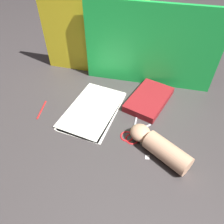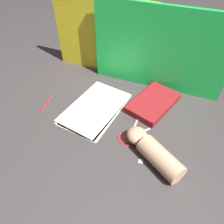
{
  "view_description": "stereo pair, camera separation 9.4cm",
  "coord_description": "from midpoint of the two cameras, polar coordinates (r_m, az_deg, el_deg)",
  "views": [
    {
      "loc": [
        0.31,
        -0.6,
        0.72
      ],
      "look_at": [
        0.07,
        0.03,
        0.06
      ],
      "focal_mm": 35.0,
      "sensor_mm": 36.0,
      "label": 1
    },
    {
      "loc": [
        0.39,
        -0.56,
        0.72
      ],
      "look_at": [
        0.07,
        0.03,
        0.06
      ],
      "focal_mm": 35.0,
      "sensor_mm": 36.0,
      "label": 2
    }
  ],
  "objects": [
    {
      "name": "ground_plane",
      "position": [
        0.99,
        -7.04,
        -2.6
      ],
      "size": [
        6.0,
        6.0,
        0.0
      ],
      "primitive_type": "plane",
      "color": "#3D3838"
    },
    {
      "name": "backdrop_panel_left",
      "position": [
        1.2,
        -7.59,
        18.51
      ],
      "size": [
        0.54,
        0.08,
        0.41
      ],
      "color": "yellow",
      "rests_on": "ground_plane"
    },
    {
      "name": "backdrop_panel_center",
      "position": [
        1.1,
        7.53,
        16.23
      ],
      "size": [
        0.64,
        0.11,
        0.41
      ],
      "color": "green",
      "rests_on": "ground_plane"
    },
    {
      "name": "paper_stack",
      "position": [
        1.04,
        -7.58,
        0.43
      ],
      "size": [
        0.23,
        0.35,
        0.01
      ],
      "color": "white",
      "rests_on": "ground_plane"
    },
    {
      "name": "book_closed",
      "position": [
        1.08,
        7.19,
        3.22
      ],
      "size": [
        0.21,
        0.28,
        0.03
      ],
      "color": "maroon",
      "rests_on": "ground_plane"
    },
    {
      "name": "scissors",
      "position": [
        0.93,
        2.31,
        -6.0
      ],
      "size": [
        0.12,
        0.16,
        0.01
      ],
      "color": "silver",
      "rests_on": "ground_plane"
    },
    {
      "name": "hand_forearm",
      "position": [
        0.86,
        9.24,
        -9.12
      ],
      "size": [
        0.28,
        0.19,
        0.08
      ],
      "color": "tan",
      "rests_on": "ground_plane"
    },
    {
      "name": "paper_scrap_near",
      "position": [
        0.87,
        6.12,
        -11.85
      ],
      "size": [
        0.02,
        0.02,
        0.0
      ],
      "color": "white",
      "rests_on": "ground_plane"
    },
    {
      "name": "paper_scrap_mid",
      "position": [
        0.91,
        4.64,
        -7.82
      ],
      "size": [
        0.02,
        0.03,
        0.0
      ],
      "color": "white",
      "rests_on": "ground_plane"
    },
    {
      "name": "pen",
      "position": [
        1.1,
        -20.32,
        0.54
      ],
      "size": [
        0.04,
        0.12,
        0.01
      ],
      "color": "red",
      "rests_on": "ground_plane"
    }
  ]
}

